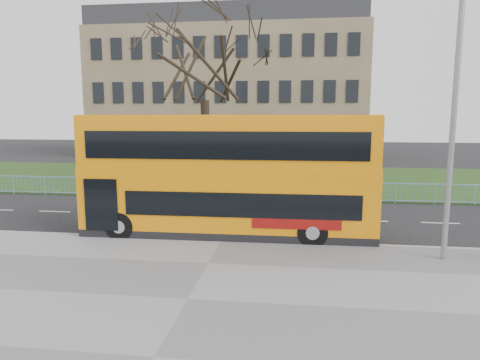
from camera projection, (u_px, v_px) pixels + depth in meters
name	position (u px, v px, depth m)	size (l,w,h in m)	color
ground	(228.00, 231.00, 17.36)	(120.00, 120.00, 0.00)	black
pavement	(188.00, 301.00, 10.73)	(80.00, 10.50, 0.12)	slate
kerb	(222.00, 241.00, 15.83)	(80.00, 0.20, 0.14)	gray
grass_verge	(258.00, 179.00, 31.38)	(80.00, 15.40, 0.08)	#1D3914
guard_railing	(246.00, 190.00, 23.75)	(40.00, 0.12, 1.10)	#80ACE4
bare_tree	(205.00, 83.00, 26.53)	(9.20, 9.20, 13.14)	black
civic_building	(231.00, 95.00, 51.25)	(30.00, 15.00, 14.00)	#7C6D4E
yellow_bus	(228.00, 173.00, 16.47)	(11.07, 2.74, 4.63)	orange
street_lamp	(451.00, 107.00, 13.00)	(1.86, 0.25, 8.75)	gray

